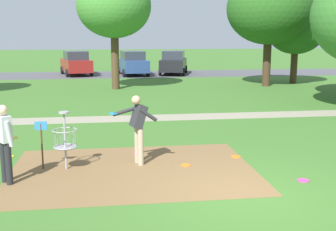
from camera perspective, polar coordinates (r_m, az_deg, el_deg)
name	(u,v)px	position (r m, az deg, el deg)	size (l,w,h in m)	color
ground_plane	(244,196)	(8.73, 10.05, -10.55)	(160.00, 160.00, 0.00)	#3D6B28
dirt_tee_pad	(133,170)	(10.17, -4.68, -7.27)	(5.69, 4.13, 0.01)	brown
disc_golf_basket	(62,138)	(10.31, -13.91, -2.97)	(0.98, 0.58, 1.39)	#9E9EA3
player_foreground_watching	(5,139)	(9.65, -20.97, -3.01)	(0.45, 0.47, 1.71)	#232328
player_throwing	(138,125)	(10.38, -4.03, -1.26)	(1.17, 0.46, 1.71)	tan
frisbee_near_basket	(9,157)	(11.92, -20.45, -5.16)	(0.24, 0.24, 0.02)	gold
frisbee_by_tee	(186,165)	(10.47, 2.38, -6.66)	(0.24, 0.24, 0.02)	orange
frisbee_mid_grass	(236,157)	(11.30, 9.05, -5.46)	(0.25, 0.25, 0.02)	orange
frisbee_far_left	(303,180)	(9.88, 17.59, -8.26)	(0.25, 0.25, 0.02)	#E53D99
frisbee_scattered_a	(138,153)	(11.56, -4.02, -4.98)	(0.25, 0.25, 0.02)	#E53D99
tree_near_left	(114,7)	(24.81, -7.23, 14.22)	(4.17, 4.17, 6.44)	#4C3823
tree_near_right	(269,9)	(26.78, 13.35, 13.72)	(5.03, 5.03, 6.78)	#422D1E
tree_mid_right	(296,29)	(28.66, 16.71, 10.94)	(3.68, 3.68, 5.00)	#422D1E
parking_lot_strip	(142,74)	(34.00, -3.51, 5.54)	(36.00, 6.00, 0.01)	#4C4C51
parked_car_leftmost	(76,63)	(33.88, -12.18, 6.86)	(2.77, 4.51, 1.84)	maroon
parked_car_center_left	(133,63)	(33.19, -4.73, 6.99)	(2.37, 4.39, 1.84)	#2D4784
parked_car_center_right	(173,62)	(33.79, 0.74, 7.09)	(2.77, 4.51, 1.84)	black
gravel_path	(178,117)	(16.42, 1.31, -0.21)	(40.00, 1.25, 0.00)	gray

